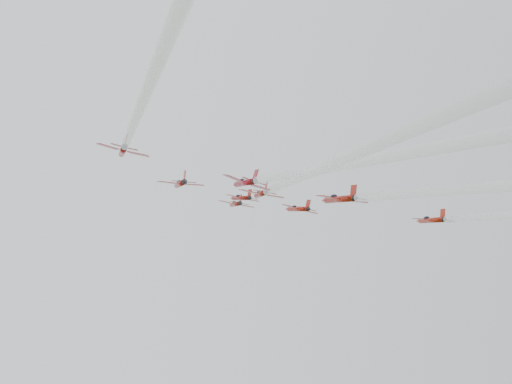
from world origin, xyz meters
name	(u,v)px	position (x,y,z in m)	size (l,w,h in m)	color
jet_lead	(235,204)	(3.75, 27.80, 152.87)	(9.74, 12.49, 7.88)	#9D1B0F
jet_row2_left	(180,184)	(-15.01, 9.56, 142.25)	(10.49, 13.44, 8.48)	#A91012
jet_row2_center	(241,198)	(0.14, 12.48, 143.93)	(8.47, 10.85, 6.85)	#A0130F
jet_row2_right	(298,209)	(13.77, 11.01, 143.08)	(9.34, 11.97, 7.56)	#B11E10
jet_center	(366,175)	(-0.18, -42.43, 111.89)	(9.86, 93.13, 54.99)	#A91C10
jet_rear_farleft	(165,100)	(-30.90, -55.42, 104.32)	(8.91, 84.16, 49.69)	#A81014
jet_rear_left	(356,154)	(-7.30, -52.11, 106.25)	(9.63, 90.92, 53.68)	#A60F1E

